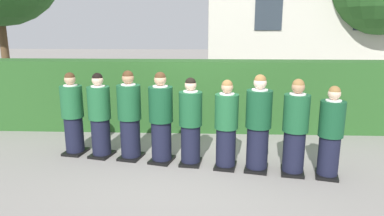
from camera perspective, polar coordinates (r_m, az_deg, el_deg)
name	(u,v)px	position (r m, az deg, el deg)	size (l,w,h in m)	color
ground_plane	(192,164)	(6.50, 0.00, -9.04)	(60.00, 60.00, 0.00)	gray
student_front_row_0	(73,116)	(7.16, -18.79, -1.19)	(0.44, 0.54, 1.61)	black
student_front_row_1	(100,117)	(6.86, -14.74, -1.48)	(0.47, 0.54, 1.62)	black
student_front_row_2	(130,117)	(6.63, -10.10, -1.51)	(0.48, 0.57, 1.67)	black
student_front_row_3	(161,120)	(6.39, -5.05, -1.93)	(0.49, 0.57, 1.67)	black
student_front_row_4	(191,124)	(6.27, -0.23, -2.57)	(0.42, 0.53, 1.59)	black
student_front_row_5	(226,127)	(6.14, 5.58, -3.04)	(0.44, 0.51, 1.58)	black
student_front_row_6	(258,126)	(6.10, 10.70, -2.81)	(0.48, 0.57, 1.68)	black
student_front_row_7	(295,130)	(6.10, 16.41, -3.38)	(0.45, 0.55, 1.63)	black
student_front_row_8	(330,135)	(6.17, 21.56, -4.05)	(0.46, 0.52, 1.54)	black
hedge	(196,96)	(8.34, 0.64, 2.02)	(13.35, 0.70, 1.66)	#285623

